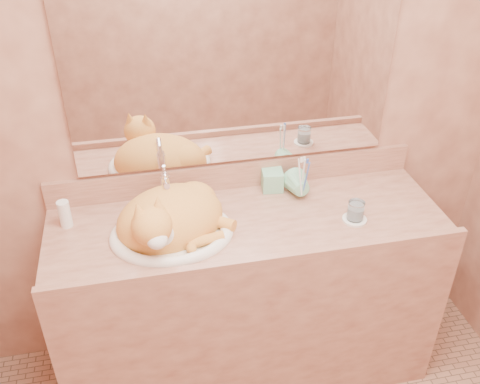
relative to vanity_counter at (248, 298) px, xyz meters
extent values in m
cube|color=brown|center=(0.00, 0.28, 0.82)|extent=(2.40, 0.02, 2.50)
cube|color=white|center=(0.00, 0.26, 0.97)|extent=(1.30, 0.02, 0.80)
imported|color=#7CC69D|center=(0.15, 0.17, 0.53)|extent=(0.10, 0.10, 0.20)
imported|color=#7CC69D|center=(0.25, 0.09, 0.48)|extent=(0.12, 0.12, 0.10)
cylinder|color=white|center=(0.42, -0.08, 0.43)|extent=(0.10, 0.10, 0.01)
cylinder|color=white|center=(0.42, -0.08, 0.47)|extent=(0.07, 0.07, 0.08)
cylinder|color=white|center=(-0.71, 0.12, 0.48)|extent=(0.05, 0.05, 0.11)
camera|label=1|loc=(-0.39, -1.68, 1.71)|focal=40.00mm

